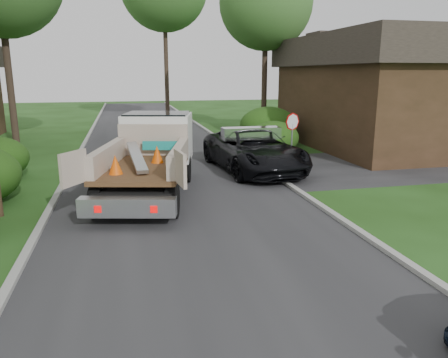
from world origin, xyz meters
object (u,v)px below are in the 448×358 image
flatbed_truck (153,150)px  black_pickup (254,150)px  stop_sign (292,129)px  house_right (390,90)px  tree_right_far (266,3)px

flatbed_truck → black_pickup: size_ratio=1.15×
stop_sign → house_right: 9.37m
house_right → black_pickup: house_right is taller
black_pickup → flatbed_truck: bearing=-160.3°
house_right → black_pickup: 10.75m
house_right → black_pickup: (-9.40, -4.70, -2.27)m
flatbed_truck → stop_sign: bearing=29.7°
stop_sign → flatbed_truck: bearing=-163.5°
house_right → flatbed_truck: 15.47m
stop_sign → flatbed_truck: flatbed_truck is taller
tree_right_far → flatbed_truck: bearing=-123.0°
house_right → flatbed_truck: bearing=-153.8°
stop_sign → house_right: size_ratio=0.19×
black_pickup → stop_sign: bearing=-16.1°
stop_sign → house_right: house_right is taller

